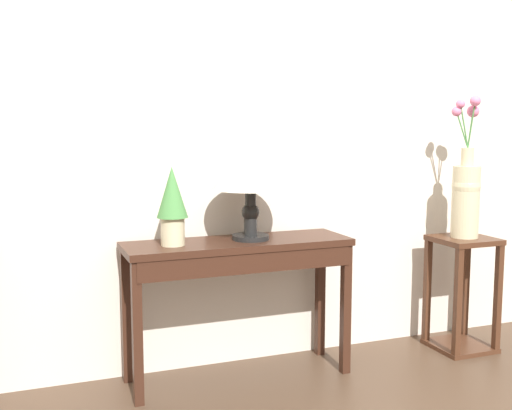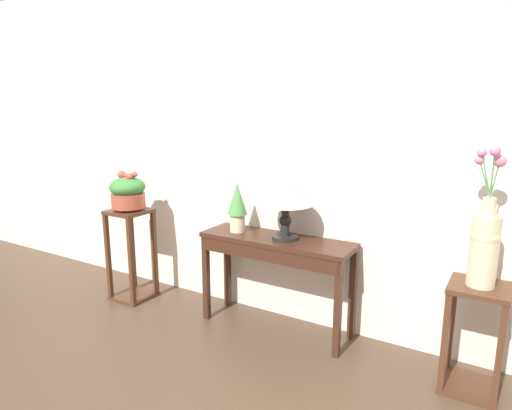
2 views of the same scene
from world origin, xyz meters
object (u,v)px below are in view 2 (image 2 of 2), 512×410
Objects in this scene: pedestal_stand_right at (474,338)px; table_lamp at (286,192)px; flower_vase_tall_right at (485,241)px; pedestal_stand_left at (132,254)px; console_table at (275,253)px; planter_bowl_wide_left at (128,192)px; potted_plant_on_console at (237,205)px.

table_lamp is at bearing 177.16° from pedestal_stand_right.
pedestal_stand_left is at bearing -178.09° from flower_vase_tall_right.
console_table is 2.45× the size of table_lamp.
table_lamp is 0.59× the size of pedestal_stand_left.
table_lamp is 1.42× the size of planter_bowl_wide_left.
planter_bowl_wide_left is at bearing -171.93° from potted_plant_on_console.
console_table is at bearing -162.41° from table_lamp.
table_lamp reaches higher than pedestal_stand_right.
table_lamp is 1.45m from planter_bowl_wide_left.
pedestal_stand_right is at bearing -1.83° from potted_plant_on_console.
flower_vase_tall_right is at bearing 1.91° from pedestal_stand_left.
planter_bowl_wide_left reaches higher than potted_plant_on_console.
flower_vase_tall_right reaches higher than pedestal_stand_left.
table_lamp is 0.43m from potted_plant_on_console.
pedestal_stand_left is (-1.36, -0.13, -0.21)m from console_table.
table_lamp is 1.49m from pedestal_stand_right.
potted_plant_on_console is 0.58× the size of pedestal_stand_right.
console_table is 0.47m from table_lamp.
console_table is 3.01× the size of potted_plant_on_console.
planter_bowl_wide_left reaches higher than pedestal_stand_right.
console_table is at bearing 178.24° from pedestal_stand_right.
pedestal_stand_left is at bearing -174.43° from console_table.
table_lamp reaches higher than console_table.
pedestal_stand_left is 2.42× the size of planter_bowl_wide_left.
planter_bowl_wide_left is 2.80m from pedestal_stand_right.
pedestal_stand_right is (1.29, -0.06, -0.74)m from table_lamp.
flower_vase_tall_right is (1.36, -0.04, 0.32)m from console_table.
console_table reaches higher than pedestal_stand_right.
flower_vase_tall_right reaches higher than pedestal_stand_right.
console_table is at bearing 5.57° from pedestal_stand_left.
flower_vase_tall_right is (-0.00, -0.00, 0.60)m from pedestal_stand_right.
flower_vase_tall_right reaches higher than console_table.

